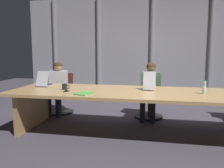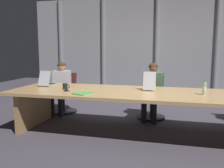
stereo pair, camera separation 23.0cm
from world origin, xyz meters
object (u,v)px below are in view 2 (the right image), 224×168
(water_bottle_primary, at_px, (204,88))
(person_left_end, at_px, (61,85))
(office_chair_left_end, at_px, (65,97))
(coffee_mug_near, at_px, (65,86))
(laptop_left_mid, at_px, (150,86))
(spiral_notepad, at_px, (83,93))
(person_left_mid, at_px, (152,88))
(laptop_left_end, at_px, (48,82))
(conference_mic_middle, at_px, (66,90))
(office_chair_left_mid, at_px, (152,102))

(water_bottle_primary, bearing_deg, person_left_end, 161.53)
(office_chair_left_end, distance_m, person_left_end, 0.36)
(coffee_mug_near, bearing_deg, office_chair_left_end, 116.33)
(laptop_left_mid, relative_size, office_chair_left_end, 0.52)
(office_chair_left_end, xyz_separation_m, spiral_notepad, (1.05, -1.52, 0.41))
(person_left_mid, distance_m, coffee_mug_near, 1.79)
(person_left_end, bearing_deg, coffee_mug_near, 25.52)
(laptop_left_end, bearing_deg, conference_mic_middle, -133.36)
(office_chair_left_mid, bearing_deg, office_chair_left_end, -84.65)
(person_left_end, distance_m, spiral_notepad, 1.74)
(office_chair_left_end, bearing_deg, person_left_end, -2.30)
(laptop_left_end, height_order, water_bottle_primary, laptop_left_end)
(laptop_left_end, bearing_deg, coffee_mug_near, -127.13)
(office_chair_left_mid, xyz_separation_m, conference_mic_middle, (-1.34, -1.35, 0.42))
(office_chair_left_mid, relative_size, conference_mic_middle, 8.31)
(water_bottle_primary, distance_m, coffee_mug_near, 2.37)
(person_left_mid, relative_size, spiral_notepad, 3.26)
(spiral_notepad, bearing_deg, office_chair_left_mid, 78.98)
(office_chair_left_end, bearing_deg, office_chair_left_mid, 93.03)
(laptop_left_end, distance_m, office_chair_left_mid, 2.20)
(coffee_mug_near, bearing_deg, spiral_notepad, -36.48)
(laptop_left_mid, distance_m, coffee_mug_near, 1.52)
(water_bottle_primary, height_order, spiral_notepad, water_bottle_primary)
(laptop_left_end, distance_m, laptop_left_mid, 2.02)
(office_chair_left_end, distance_m, office_chair_left_mid, 2.02)
(office_chair_left_mid, xyz_separation_m, water_bottle_primary, (0.93, -1.15, 0.51))
(office_chair_left_end, relative_size, person_left_end, 0.77)
(office_chair_left_mid, relative_size, spiral_notepad, 2.52)
(laptop_left_mid, xyz_separation_m, person_left_mid, (-0.01, 0.65, -0.14))
(water_bottle_primary, bearing_deg, spiral_notepad, -168.68)
(office_chair_left_mid, distance_m, person_left_end, 2.07)
(coffee_mug_near, xyz_separation_m, conference_mic_middle, (0.10, -0.18, -0.04))
(office_chair_left_end, distance_m, conference_mic_middle, 1.57)
(office_chair_left_mid, height_order, person_left_mid, person_left_mid)
(person_left_mid, xyz_separation_m, spiral_notepad, (-0.99, -1.37, 0.08))
(laptop_left_end, relative_size, person_left_end, 0.40)
(person_left_mid, bearing_deg, office_chair_left_end, -88.98)
(laptop_left_end, relative_size, conference_mic_middle, 4.26)
(office_chair_left_end, height_order, person_left_mid, person_left_mid)
(person_left_mid, height_order, spiral_notepad, person_left_mid)
(office_chair_left_end, relative_size, spiral_notepad, 2.50)
(office_chair_left_mid, relative_size, coffee_mug_near, 6.70)
(laptop_left_end, distance_m, conference_mic_middle, 0.84)
(water_bottle_primary, relative_size, coffee_mug_near, 1.70)
(office_chair_left_mid, relative_size, person_left_end, 0.78)
(person_left_mid, distance_m, conference_mic_middle, 1.82)
(office_chair_left_end, xyz_separation_m, coffee_mug_near, (0.58, -1.17, 0.46))
(person_left_end, xyz_separation_m, person_left_mid, (2.06, 0.00, 0.01))
(office_chair_left_end, height_order, coffee_mug_near, office_chair_left_end)
(office_chair_left_end, distance_m, coffee_mug_near, 1.39)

